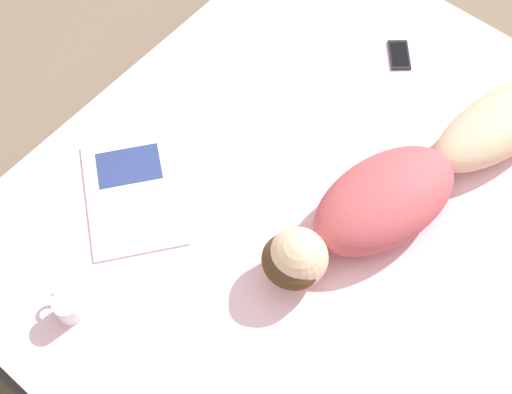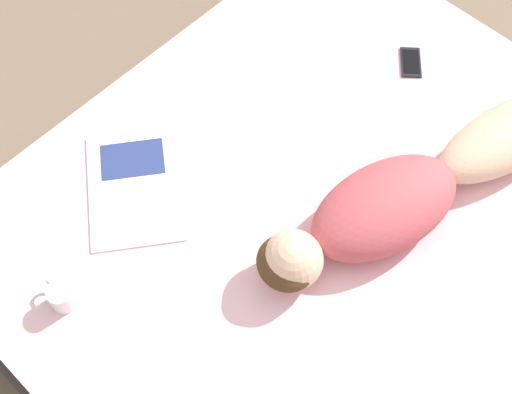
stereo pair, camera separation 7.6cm
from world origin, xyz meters
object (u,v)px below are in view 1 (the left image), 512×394
object	(u,v)px
coffee_mug	(68,307)
person	(416,179)
cell_phone	(399,55)
open_magazine	(133,193)

from	to	relation	value
coffee_mug	person	bearing A→B (deg)	-118.68
cell_phone	person	bearing A→B (deg)	87.46
person	coffee_mug	distance (m)	1.22
open_magazine	coffee_mug	distance (m)	0.47
person	cell_phone	size ratio (longest dim) A/B	8.53
open_magazine	coffee_mug	size ratio (longest dim) A/B	4.68
open_magazine	coffee_mug	xyz separation A→B (m)	(-0.16, 0.44, 0.04)
coffee_mug	cell_phone	size ratio (longest dim) A/B	0.75
coffee_mug	open_magazine	bearing A→B (deg)	-70.23
person	open_magazine	distance (m)	0.98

